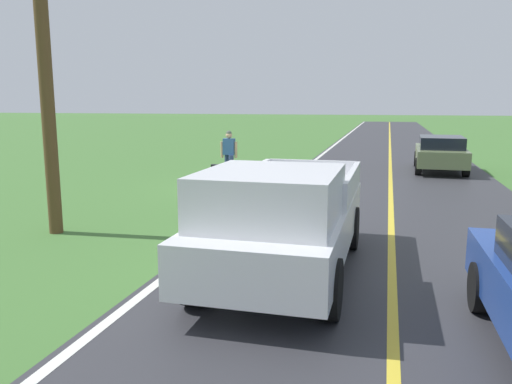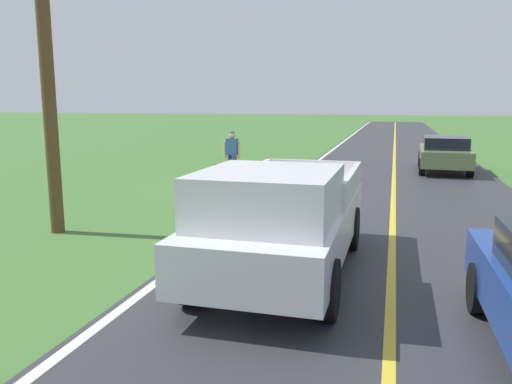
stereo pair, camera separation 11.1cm
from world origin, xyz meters
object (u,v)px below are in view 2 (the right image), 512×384
hitchhiker_walking (232,152)px  sedan_near_oncoming (445,153)px  utility_pole_roadside (43,18)px  pickup_truck_passing (282,217)px  suitcase_carried (221,172)px

hitchhiker_walking → sedan_near_oncoming: 8.61m
utility_pole_roadside → pickup_truck_passing: bearing=163.8°
suitcase_carried → utility_pole_roadside: (0.84, 8.25, 4.13)m
suitcase_carried → pickup_truck_passing: 10.73m
hitchhiker_walking → sedan_near_oncoming: (-7.59, -4.05, -0.23)m
pickup_truck_passing → utility_pole_roadside: (5.23, -1.52, 3.42)m
suitcase_carried → utility_pole_roadside: bearing=-8.2°
suitcase_carried → sedan_near_oncoming: sedan_near_oncoming is taller
sedan_near_oncoming → utility_pole_roadside: utility_pole_roadside is taller
hitchhiker_walking → pickup_truck_passing: pickup_truck_passing is taller
hitchhiker_walking → sedan_near_oncoming: hitchhiker_walking is taller
utility_pole_roadside → hitchhiker_walking: bearing=-98.5°
hitchhiker_walking → utility_pole_roadside: (1.25, 8.35, 3.41)m
suitcase_carried → sedan_near_oncoming: 9.03m
hitchhiker_walking → pickup_truck_passing: (-3.98, 9.86, -0.01)m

